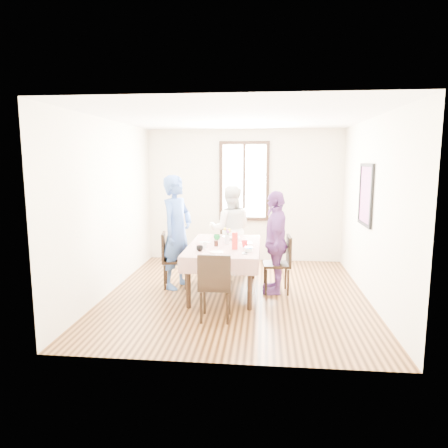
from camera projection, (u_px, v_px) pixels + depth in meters
The scene contains 31 objects.
ground at pixel (236, 294), 6.43m from camera, with size 4.50×4.50×0.00m, color black.
back_wall at pixel (244, 196), 8.44m from camera, with size 4.00×4.00×0.00m, color beige.
right_wall at pixel (372, 210), 6.03m from camera, with size 4.50×4.50×0.00m, color beige.
window_frame at pixel (244, 181), 8.37m from camera, with size 1.02×0.06×1.62m, color black.
window_pane at pixel (244, 181), 8.38m from camera, with size 0.90×0.02×1.50m, color white.
art_poster at pixel (366, 195), 6.29m from camera, with size 0.04×0.76×0.96m, color red.
dining_table at pixel (224, 269), 6.49m from camera, with size 0.99×1.68×0.75m, color black.
tablecloth at pixel (224, 245), 6.43m from camera, with size 1.11×1.80×0.01m, color #5B100A.
chair_left at pixel (176, 260), 6.71m from camera, with size 0.42×0.42×0.91m, color black.
chair_right at pixel (276, 264), 6.45m from camera, with size 0.42×0.42×0.91m, color black.
chair_far at pixel (230, 248), 7.61m from camera, with size 0.42×0.42×0.91m, color black.
chair_near at pixel (216, 286), 5.34m from camera, with size 0.42×0.42×0.91m, color black.
person_left at pixel (176, 232), 6.64m from camera, with size 0.67×0.44×1.84m, color #37579C.
person_far at pixel (230, 229), 7.53m from camera, with size 0.79×0.62×1.63m, color white.
person_right at pixel (275, 242), 6.39m from camera, with size 0.95×0.39×1.62m, color #69367C.
mug_black at pixel (200, 248), 5.97m from camera, with size 0.10×0.10×0.08m, color black.
mug_flag at pixel (245, 244), 6.26m from camera, with size 0.10×0.10×0.10m, color red.
mug_green at pixel (217, 237), 6.83m from camera, with size 0.11×0.11×0.09m, color #0C7226.
serving_bowl at pixel (233, 238), 6.83m from camera, with size 0.21×0.21×0.05m, color white.
juice_carton at pixel (235, 241), 6.09m from camera, with size 0.08×0.08×0.25m, color red.
butter_tub at pixel (249, 250), 5.94m from camera, with size 0.11×0.11×0.06m, color white.
jam_jar at pixel (216, 243), 6.31m from camera, with size 0.06×0.06×0.09m, color black.
drinking_glass at pixel (205, 245), 6.21m from camera, with size 0.06×0.06×0.09m, color silver.
smartphone at pixel (245, 253), 5.82m from camera, with size 0.07×0.14×0.01m, color black.
flower_vase at pixel (227, 240), 6.47m from camera, with size 0.07×0.07×0.14m, color silver.
plate_left at pixel (205, 242), 6.58m from camera, with size 0.20×0.20×0.01m, color white.
plate_right at pixel (246, 243), 6.52m from camera, with size 0.20×0.20×0.01m, color white.
plate_far at pixel (228, 237), 7.04m from camera, with size 0.20×0.20×0.01m, color white.
plate_near at pixel (216, 252), 5.89m from camera, with size 0.20×0.20×0.01m, color white.
butter_lid at pixel (249, 247), 5.94m from camera, with size 0.12×0.12×0.01m, color blue.
flower_bunch at pixel (227, 232), 6.45m from camera, with size 0.09×0.09×0.10m, color yellow, non-canonical shape.
Camera 1 is at (0.43, -6.17, 2.08)m, focal length 32.78 mm.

